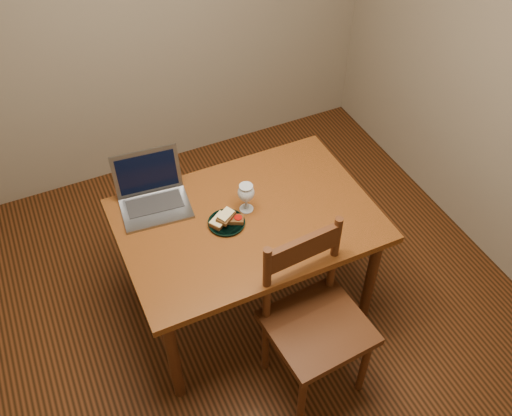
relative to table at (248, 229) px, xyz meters
name	(u,v)px	position (x,y,z in m)	size (l,w,h in m)	color
floor	(249,317)	(-0.04, -0.09, -0.66)	(3.20, 3.20, 0.02)	black
table	(248,229)	(0.00, 0.00, 0.00)	(1.30, 0.90, 0.74)	#532E0D
chair	(316,316)	(0.10, -0.56, -0.12)	(0.50, 0.47, 0.50)	#421E0D
plate	(227,223)	(-0.11, 0.01, 0.09)	(0.19, 0.19, 0.02)	black
sandwich_cheese	(220,220)	(-0.14, 0.01, 0.12)	(0.11, 0.06, 0.03)	#381E0C
sandwich_tomato	(234,219)	(-0.08, 0.00, 0.12)	(0.10, 0.06, 0.03)	#381E0C
sandwich_top	(226,216)	(-0.11, 0.01, 0.14)	(0.10, 0.06, 0.03)	#381E0C
milk_glass	(246,198)	(0.02, 0.06, 0.17)	(0.09, 0.09, 0.17)	white
laptop	(152,191)	(-0.40, 0.32, 0.15)	(0.38, 0.35, 0.25)	slate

